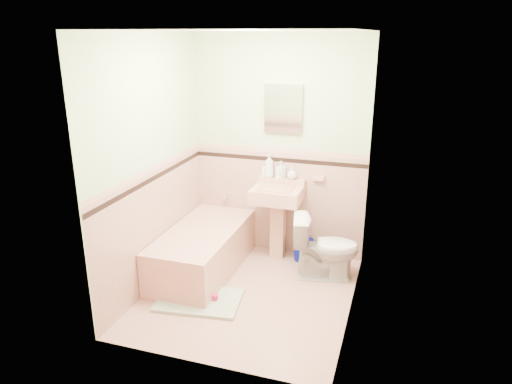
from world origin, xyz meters
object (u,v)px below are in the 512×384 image
(soap_bottle_right, at_px, (292,173))
(bucket, at_px, (303,250))
(soap_bottle_mid, at_px, (281,170))
(bathtub, at_px, (203,252))
(soap_bottle_left, at_px, (269,166))
(sink, at_px, (277,224))
(medicine_cabinet, at_px, (283,109))
(shoe, at_px, (211,297))
(toilet, at_px, (325,247))

(soap_bottle_right, xyz_separation_m, bucket, (0.19, -0.13, -0.86))
(soap_bottle_mid, bearing_deg, soap_bottle_right, 0.00)
(bathtub, xyz_separation_m, soap_bottle_left, (0.54, 0.71, 0.83))
(soap_bottle_right, bearing_deg, sink, -123.80)
(medicine_cabinet, relative_size, shoe, 3.90)
(sink, xyz_separation_m, soap_bottle_left, (-0.14, 0.18, 0.62))
(soap_bottle_left, relative_size, bucket, 1.13)
(sink, xyz_separation_m, bucket, (0.31, 0.05, -0.31))
(bathtub, xyz_separation_m, toilet, (1.29, 0.26, 0.12))
(bathtub, height_order, bucket, bathtub)
(soap_bottle_right, bearing_deg, shoe, -110.10)
(soap_bottle_left, distance_m, toilet, 1.13)
(medicine_cabinet, distance_m, soap_bottle_left, 0.66)
(sink, height_order, toilet, sink)
(medicine_cabinet, xyz_separation_m, bucket, (0.31, -0.16, -1.58))
(soap_bottle_right, bearing_deg, soap_bottle_mid, 180.00)
(medicine_cabinet, distance_m, bucket, 1.62)
(toilet, relative_size, shoe, 5.14)
(toilet, relative_size, bucket, 2.87)
(medicine_cabinet, bearing_deg, bathtub, -132.58)
(toilet, xyz_separation_m, bucket, (-0.30, 0.32, -0.23))
(soap_bottle_right, distance_m, bucket, 0.89)
(toilet, distance_m, shoe, 1.30)
(soap_bottle_mid, bearing_deg, medicine_cabinet, 74.45)
(sink, relative_size, bucket, 3.56)
(sink, bearing_deg, soap_bottle_right, 56.20)
(soap_bottle_right, relative_size, bucket, 0.57)
(medicine_cabinet, distance_m, toilet, 1.56)
(bathtub, distance_m, sink, 0.89)
(bathtub, bearing_deg, soap_bottle_right, 41.57)
(soap_bottle_left, relative_size, soap_bottle_mid, 1.37)
(soap_bottle_mid, distance_m, bucket, 0.96)
(bathtub, relative_size, soap_bottle_mid, 7.59)
(toilet, distance_m, bucket, 0.50)
(bathtub, bearing_deg, sink, 37.93)
(bucket, xyz_separation_m, shoe, (-0.66, -1.16, -0.06))
(sink, distance_m, shoe, 1.22)
(toilet, height_order, bucket, toilet)
(soap_bottle_right, relative_size, shoe, 1.02)
(soap_bottle_left, distance_m, soap_bottle_mid, 0.14)
(soap_bottle_left, xyz_separation_m, bucket, (0.45, -0.13, -0.93))
(medicine_cabinet, bearing_deg, toilet, -38.46)
(bathtub, xyz_separation_m, sink, (0.68, 0.53, 0.20))
(bucket, bearing_deg, toilet, -46.83)
(bucket, bearing_deg, soap_bottle_right, 144.77)
(bathtub, relative_size, toilet, 2.16)
(sink, xyz_separation_m, shoe, (-0.35, -1.11, -0.37))
(soap_bottle_mid, xyz_separation_m, soap_bottle_right, (0.13, 0.00, -0.03))
(toilet, bearing_deg, sink, 53.82)
(shoe, bearing_deg, bathtub, 109.31)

